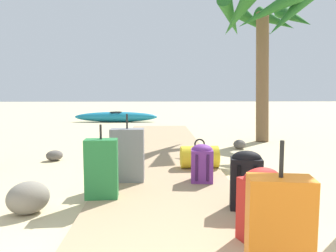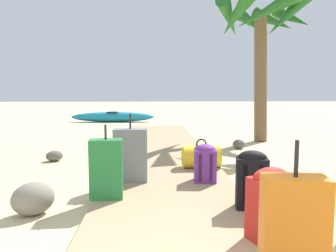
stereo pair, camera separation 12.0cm
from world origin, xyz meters
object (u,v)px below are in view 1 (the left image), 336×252
suitcase_grey (127,155)px  suitcase_green (101,169)px  suitcase_orange (279,237)px  backpack_red (261,202)px  backpack_purple (202,162)px  kayak (116,117)px  backpack_black (246,179)px  duffel_bag_yellow (199,157)px  palm_tree_far_right (264,28)px

suitcase_grey → suitcase_green: suitcase_grey is taller
suitcase_orange → backpack_red: bearing=80.1°
suitcase_orange → backpack_purple: bearing=92.7°
suitcase_grey → kayak: (-1.20, 8.82, -0.22)m
backpack_black → backpack_purple: backpack_black is taller
backpack_purple → suitcase_green: (-1.17, -0.61, 0.07)m
suitcase_grey → kayak: 8.91m
backpack_black → suitcase_orange: bearing=-97.7°
duffel_bag_yellow → palm_tree_far_right: bearing=58.5°
backpack_black → duffel_bag_yellow: backpack_black is taller
suitcase_orange → kayak: (-2.26, 11.28, -0.23)m
suitcase_grey → backpack_purple: 0.96m
suitcase_grey → duffel_bag_yellow: bearing=34.5°
kayak → palm_tree_far_right: bearing=-50.6°
suitcase_green → suitcase_orange: 2.20m
backpack_black → suitcase_green: size_ratio=0.73×
backpack_black → kayak: size_ratio=0.18×
backpack_purple → kayak: size_ratio=0.15×
kayak → backpack_red: bearing=-77.3°
suitcase_orange → palm_tree_far_right: (1.86, 6.26, 2.27)m
suitcase_grey → backpack_red: 2.11m
duffel_bag_yellow → suitcase_orange: size_ratio=0.64×
duffel_bag_yellow → palm_tree_far_right: size_ratio=0.16×
backpack_black → suitcase_green: (-1.47, 0.40, 0.02)m
suitcase_orange → backpack_red: (0.12, 0.70, -0.04)m
backpack_black → kayak: (-2.45, 9.89, -0.19)m
suitcase_grey → palm_tree_far_right: (2.92, 3.80, 2.28)m
backpack_black → suitcase_grey: size_ratio=0.67×
backpack_purple → backpack_red: (0.23, -1.68, 0.05)m
backpack_black → palm_tree_far_right: (1.67, 4.87, 2.31)m
backpack_purple → duffel_bag_yellow: backpack_purple is taller
suitcase_grey → kayak: suitcase_grey is taller
suitcase_green → kayak: 9.55m
suitcase_grey → duffel_bag_yellow: 1.25m
suitcase_orange → palm_tree_far_right: palm_tree_far_right is taller
backpack_black → backpack_purple: 1.05m
backpack_purple → kayak: 9.15m
duffel_bag_yellow → palm_tree_far_right: (1.90, 3.10, 2.45)m
suitcase_green → backpack_red: size_ratio=1.39×
backpack_purple → kayak: (-2.15, 8.89, -0.13)m
duffel_bag_yellow → backpack_red: (0.17, -2.45, 0.14)m
backpack_black → suitcase_grey: (-1.25, 1.07, 0.03)m
suitcase_grey → suitcase_orange: bearing=-66.6°
kayak → suitcase_green: bearing=-84.1°
duffel_bag_yellow → palm_tree_far_right: palm_tree_far_right is taller
suitcase_orange → suitcase_grey: bearing=113.4°
palm_tree_far_right → kayak: 6.96m
palm_tree_far_right → backpack_black: bearing=-108.9°
backpack_black → duffel_bag_yellow: (-0.23, 1.77, -0.14)m
backpack_black → suitcase_green: bearing=164.9°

